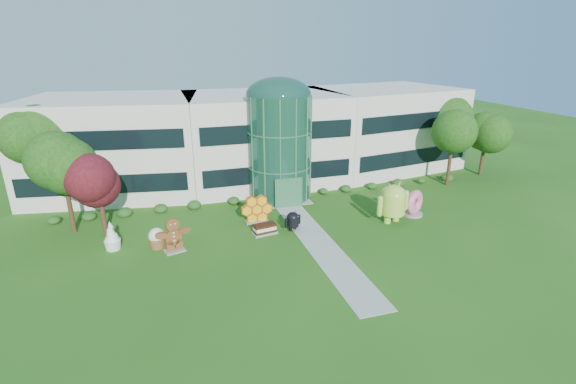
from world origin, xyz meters
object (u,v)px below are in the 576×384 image
object	(u,v)px
android_green	(393,200)
android_black	(293,220)
gingerbread	(173,235)
donut	(413,202)

from	to	relation	value
android_green	android_black	xyz separation A→B (m)	(-8.51, 0.90, -1.02)
android_green	android_black	world-z (taller)	android_green
android_black	gingerbread	xyz separation A→B (m)	(-9.33, -0.90, 0.40)
android_green	android_black	bearing A→B (deg)	162.42
android_black	donut	size ratio (longest dim) A/B	0.78
android_green	donut	distance (m)	2.73
android_green	donut	bearing A→B (deg)	5.40
android_green	android_black	distance (m)	8.62
donut	gingerbread	bearing A→B (deg)	155.54
donut	android_green	bearing A→B (deg)	170.34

